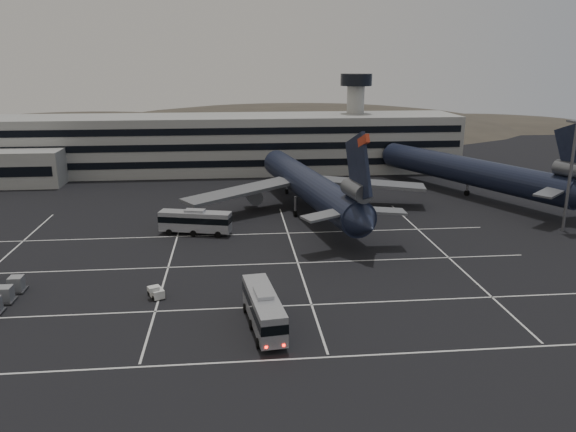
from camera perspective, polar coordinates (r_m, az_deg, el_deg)
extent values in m
plane|color=black|center=(75.17, -7.82, -6.13)|extent=(260.00, 260.00, 0.00)
cube|color=silver|center=(55.37, -8.58, -14.62)|extent=(90.00, 0.25, 0.01)
cube|color=silver|center=(65.99, -8.11, -9.35)|extent=(90.00, 0.25, 0.01)
cube|color=silver|center=(78.89, -7.73, -5.04)|extent=(90.00, 0.25, 0.01)
cube|color=silver|center=(92.11, -7.46, -1.96)|extent=(90.00, 0.25, 0.01)
cube|color=silver|center=(81.23, -11.93, -4.63)|extent=(0.25, 55.00, 0.01)
cube|color=silver|center=(81.17, 0.83, -4.29)|extent=(0.25, 55.00, 0.01)
cube|color=silver|center=(86.35, 15.52, -3.64)|extent=(0.25, 55.00, 0.01)
cube|color=gray|center=(143.30, -6.99, 7.30)|extent=(120.00, 18.00, 14.00)
cube|color=black|center=(134.94, -7.02, 5.26)|extent=(118.00, 0.20, 1.60)
cube|color=black|center=(134.28, -7.07, 6.94)|extent=(118.00, 0.20, 1.60)
cube|color=black|center=(133.77, -7.13, 8.51)|extent=(118.00, 0.20, 1.60)
cylinder|color=gray|center=(148.16, 6.80, 9.14)|extent=(4.40, 4.40, 22.00)
cylinder|color=black|center=(147.29, 6.95, 13.59)|extent=(8.00, 8.00, 3.00)
ellipsoid|color=#38332B|center=(250.90, -20.34, 6.01)|extent=(196.00, 140.00, 32.00)
ellipsoid|color=#38332B|center=(244.74, 0.67, 6.05)|extent=(252.00, 180.00, 44.00)
ellipsoid|color=#38332B|center=(264.99, 18.27, 7.00)|extent=(168.00, 120.00, 24.00)
cylinder|color=slate|center=(102.62, 26.72, 3.50)|extent=(0.50, 0.50, 18.00)
cylinder|color=black|center=(103.66, 2.14, 3.15)|extent=(13.82, 48.25, 5.60)
cone|color=black|center=(128.37, -1.43, 5.61)|extent=(6.29, 5.40, 5.60)
cone|color=black|center=(79.66, 7.95, -0.90)|extent=(5.83, 5.80, 5.04)
cube|color=black|center=(81.03, 7.16, 4.80)|extent=(2.13, 9.42, 10.97)
cube|color=#B23017|center=(78.97, 7.69, 7.59)|extent=(1.10, 3.28, 2.24)
cylinder|color=#595B60|center=(82.16, 6.95, 2.61)|extent=(3.70, 6.38, 2.70)
cube|color=slate|center=(82.00, 4.03, 0.14)|extent=(8.16, 5.77, 0.87)
cube|color=slate|center=(85.11, 9.36, 0.55)|extent=(7.62, 3.47, 0.87)
cube|color=slate|center=(102.73, -4.87, 2.52)|extent=(21.58, 16.31, 1.75)
cylinder|color=#595B60|center=(106.56, -3.57, 2.09)|extent=(3.61, 5.88, 2.70)
cube|color=slate|center=(110.02, 8.04, 3.31)|extent=(22.66, 9.97, 1.75)
cylinder|color=#595B60|center=(111.95, 5.99, 2.71)|extent=(3.61, 5.88, 2.70)
cylinder|color=slate|center=(118.68, -0.13, 3.30)|extent=(0.44, 0.44, 3.00)
cylinder|color=black|center=(119.05, -0.13, 2.52)|extent=(0.68, 1.17, 1.10)
cylinder|color=slate|center=(101.60, 0.75, 1.15)|extent=(0.44, 0.44, 3.00)
cylinder|color=black|center=(102.03, 0.74, 0.26)|extent=(0.68, 1.17, 1.10)
cylinder|color=slate|center=(103.53, 4.15, 1.39)|extent=(0.44, 0.44, 3.00)
cylinder|color=black|center=(103.95, 4.13, 0.51)|extent=(0.68, 1.17, 1.10)
cylinder|color=black|center=(122.52, 17.89, 4.36)|extent=(25.29, 45.90, 5.60)
cone|color=black|center=(140.92, 9.95, 6.29)|extent=(6.97, 6.44, 5.60)
cylinder|color=#595B60|center=(108.51, 26.91, 4.22)|extent=(4.98, 6.58, 2.70)
cube|color=slate|center=(105.98, 25.21, 2.25)|extent=(7.92, 7.07, 0.87)
cylinder|color=slate|center=(123.11, 17.77, 2.99)|extent=(0.44, 0.44, 3.00)
cylinder|color=black|center=(123.46, 17.71, 2.25)|extent=(0.92, 1.21, 1.10)
cube|color=#96999E|center=(60.34, -2.50, -9.37)|extent=(4.21, 12.17, 3.25)
cube|color=black|center=(60.18, -2.50, -9.04)|extent=(4.27, 12.24, 1.03)
cube|color=#96999E|center=(59.59, -2.52, -7.79)|extent=(2.13, 3.45, 0.38)
cylinder|color=black|center=(57.23, -3.06, -12.77)|extent=(0.48, 1.08, 1.04)
cylinder|color=black|center=(57.69, -0.34, -12.50)|extent=(0.48, 1.08, 1.04)
cylinder|color=black|center=(60.89, -3.75, -10.93)|extent=(0.48, 1.08, 1.04)
cylinder|color=black|center=(61.32, -1.21, -10.70)|extent=(0.48, 1.08, 1.04)
cylinder|color=black|center=(64.60, -4.37, -9.30)|extent=(0.48, 1.08, 1.04)
cylinder|color=black|center=(65.01, -1.98, -9.10)|extent=(0.48, 1.08, 1.04)
cube|color=#FF0C05|center=(55.53, -2.22, -13.19)|extent=(0.28, 0.12, 0.24)
cube|color=#FF0C05|center=(55.83, -0.42, -13.00)|extent=(0.28, 0.12, 0.24)
cube|color=#96999E|center=(92.63, -9.40, -0.53)|extent=(12.00, 5.48, 3.19)
cube|color=black|center=(92.52, -9.41, -0.30)|extent=(12.07, 5.55, 1.01)
cube|color=#96999E|center=(92.15, -9.44, 0.54)|extent=(3.51, 2.44, 0.37)
cylinder|color=black|center=(90.73, -7.14, -1.89)|extent=(1.07, 0.58, 1.02)
cylinder|color=black|center=(93.17, -6.70, -1.40)|extent=(1.07, 0.58, 1.02)
cylinder|color=black|center=(91.90, -9.60, -1.76)|extent=(1.07, 0.58, 1.02)
cylinder|color=black|center=(94.31, -9.10, -1.28)|extent=(1.07, 0.58, 1.02)
cylinder|color=black|center=(93.23, -12.00, -1.63)|extent=(1.07, 0.58, 1.02)
cylinder|color=black|center=(95.61, -11.45, -1.16)|extent=(1.07, 0.58, 1.02)
cube|color=silver|center=(70.03, -13.23, -7.55)|extent=(2.28, 2.81, 1.01)
cube|color=silver|center=(69.27, -13.12, -7.21)|extent=(1.55, 1.44, 0.56)
cylinder|color=black|center=(69.19, -13.47, -8.14)|extent=(0.49, 0.67, 0.63)
cylinder|color=black|center=(69.52, -12.50, -7.96)|extent=(0.49, 0.67, 0.63)
cylinder|color=black|center=(70.78, -13.92, -7.61)|extent=(0.49, 0.67, 0.63)
cylinder|color=black|center=(71.10, -12.97, -7.44)|extent=(0.49, 0.67, 0.63)
cube|color=#2D2D30|center=(74.89, -26.72, -7.70)|extent=(2.13, 2.43, 0.19)
cylinder|color=black|center=(74.91, -26.71, -7.75)|extent=(0.11, 0.21, 0.21)
cube|color=gray|center=(74.55, -26.80, -7.04)|extent=(1.72, 1.72, 1.68)
cube|color=#2D2D30|center=(77.54, -25.78, -6.80)|extent=(2.13, 2.43, 0.19)
cylinder|color=black|center=(77.56, -25.78, -6.84)|extent=(0.11, 0.21, 0.21)
cube|color=gray|center=(77.21, -25.87, -6.16)|extent=(1.72, 1.72, 1.68)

